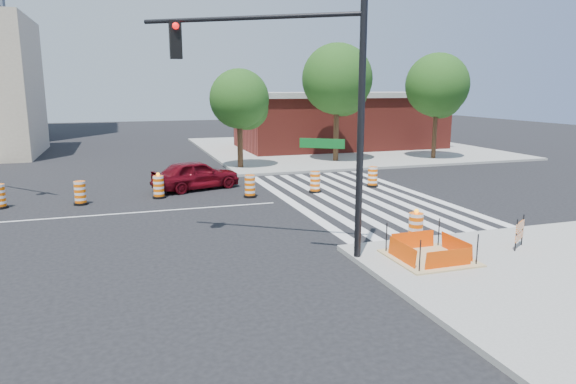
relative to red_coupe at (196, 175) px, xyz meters
name	(u,v)px	position (x,y,z in m)	size (l,w,h in m)	color
ground	(104,215)	(-4.24, -4.15, -0.73)	(120.00, 120.00, 0.00)	black
sidewalk_ne	(339,148)	(13.76, 13.85, -0.66)	(22.00, 22.00, 0.15)	gray
crosswalk_east	(355,197)	(6.71, -4.15, -0.73)	(6.75, 13.50, 0.01)	silver
lane_centerline	(104,215)	(-4.24, -4.15, -0.73)	(14.00, 0.12, 0.01)	silver
excavation_pit	(429,256)	(4.76, -13.15, -0.51)	(2.20, 2.20, 0.90)	tan
brick_storefront	(339,120)	(13.76, 13.85, 1.58)	(16.50, 8.50, 4.60)	maroon
red_coupe	(196,175)	(0.00, 0.00, 0.00)	(1.73, 4.31, 1.47)	#5A0710
signal_pole_se	(297,75)	(1.38, -11.31, 4.57)	(5.55, 3.76, 8.68)	black
pit_drum	(416,229)	(5.20, -11.68, -0.13)	(0.56, 0.56, 1.11)	black
barricade	(520,231)	(7.92, -13.12, -0.04)	(0.71, 0.50, 0.98)	#FF6205
tree_north_c	(240,102)	(3.56, 5.52, 3.36)	(3.65, 3.59, 6.10)	#382314
tree_north_d	(338,83)	(10.29, 6.36, 4.52)	(4.60, 4.60, 7.83)	#382314
tree_north_e	(437,89)	(17.27, 5.43, 4.16)	(4.29, 4.29, 7.29)	#382314
median_drum_3	(80,194)	(-5.23, -1.90, -0.26)	(0.60, 0.60, 1.02)	black
median_drum_4	(159,188)	(-1.92, -1.55, -0.25)	(0.60, 0.60, 1.18)	black
median_drum_5	(250,187)	(2.09, -2.65, -0.26)	(0.60, 0.60, 1.02)	black
median_drum_6	(315,183)	(5.33, -2.59, -0.26)	(0.60, 0.60, 1.02)	black
median_drum_7	(373,177)	(8.65, -2.09, -0.26)	(0.60, 0.60, 1.02)	black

